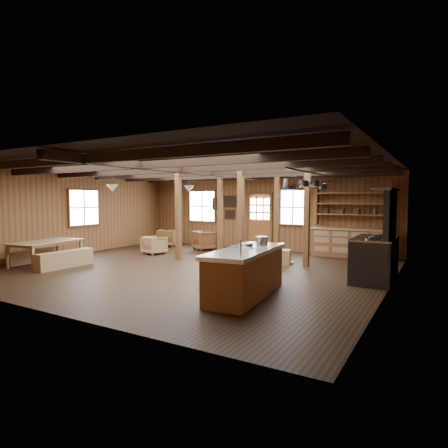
{
  "coord_description": "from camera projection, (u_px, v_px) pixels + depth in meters",
  "views": [
    {
      "loc": [
        5.93,
        -8.35,
        1.94
      ],
      "look_at": [
        0.51,
        0.91,
        1.19
      ],
      "focal_mm": 30.0,
      "sensor_mm": 36.0,
      "label": 1
    }
  ],
  "objects": [
    {
      "name": "commercial_range",
      "position": [
        377.0,
        252.0,
        8.68
      ],
      "size": [
        0.9,
        1.75,
        2.15
      ],
      "color": "#2B2B2D",
      "rests_on": "floor"
    },
    {
      "name": "window_back_left",
      "position": [
        202.0,
        206.0,
        15.35
      ],
      "size": [
        1.32,
        0.06,
        1.32
      ],
      "color": "white",
      "rests_on": "wall_back"
    },
    {
      "name": "room",
      "position": [
        191.0,
        218.0,
        10.21
      ],
      "size": [
        10.04,
        9.04,
        2.84
      ],
      "color": "black",
      "rests_on": "ground"
    },
    {
      "name": "armchair_c",
      "position": [
        154.0,
        245.0,
        12.92
      ],
      "size": [
        0.8,
        0.82,
        0.62
      ],
      "primitive_type": "imported",
      "rotation": [
        0.0,
        0.0,
        2.91
      ],
      "color": "olive",
      "rests_on": "floor"
    },
    {
      "name": "armchair_a",
      "position": [
        168.0,
        238.0,
        15.06
      ],
      "size": [
        0.95,
        0.96,
        0.68
      ],
      "primitive_type": "imported",
      "rotation": [
        0.0,
        0.0,
        3.52
      ],
      "color": "brown",
      "rests_on": "floor"
    },
    {
      "name": "bowl",
      "position": [
        248.0,
        244.0,
        7.86
      ],
      "size": [
        0.31,
        0.31,
        0.06
      ],
      "primitive_type": "imported",
      "rotation": [
        0.0,
        0.0,
        -0.25
      ],
      "color": "silver",
      "rests_on": "kitchen_island"
    },
    {
      "name": "pot_rack",
      "position": [
        308.0,
        184.0,
        8.8
      ],
      "size": [
        0.4,
        3.0,
        0.46
      ],
      "color": "#2B2B2D",
      "rests_on": "ceiling"
    },
    {
      "name": "ceiling_joists",
      "position": [
        195.0,
        171.0,
        10.28
      ],
      "size": [
        9.8,
        8.82,
        0.18
      ],
      "color": "black",
      "rests_on": "ceiling"
    },
    {
      "name": "window_back_right",
      "position": [
        293.0,
        207.0,
        13.39
      ],
      "size": [
        1.02,
        0.06,
        1.32
      ],
      "color": "white",
      "rests_on": "wall_back"
    },
    {
      "name": "armchair_b",
      "position": [
        205.0,
        240.0,
        13.95
      ],
      "size": [
        1.08,
        1.08,
        0.72
      ],
      "primitive_type": "imported",
      "rotation": [
        0.0,
        0.0,
        2.59
      ],
      "color": "brown",
      "rests_on": "floor"
    },
    {
      "name": "pendant_lamps",
      "position": [
        152.0,
        188.0,
        12.15
      ],
      "size": [
        1.86,
        2.36,
        0.66
      ],
      "color": "#2B2B2D",
      "rests_on": "ceiling"
    },
    {
      "name": "notice_boards",
      "position": [
        225.0,
        206.0,
        14.79
      ],
      "size": [
        1.08,
        0.03,
        0.9
      ],
      "color": "beige",
      "rests_on": "wall_back"
    },
    {
      "name": "counter_pot",
      "position": [
        262.0,
        240.0,
        8.15
      ],
      "size": [
        0.27,
        0.27,
        0.16
      ],
      "primitive_type": "cylinder",
      "color": "#AEB0B4",
      "rests_on": "kitchen_island"
    },
    {
      "name": "kitchen_island",
      "position": [
        246.0,
        272.0,
        7.38
      ],
      "size": [
        1.13,
        2.58,
        1.2
      ],
      "rotation": [
        0.0,
        0.0,
        0.1
      ],
      "color": "brown",
      "rests_on": "floor"
    },
    {
      "name": "window_left",
      "position": [
        84.0,
        208.0,
        13.13
      ],
      "size": [
        0.14,
        1.24,
        1.32
      ],
      "color": "white",
      "rests_on": "wall_back"
    },
    {
      "name": "bench_aisle",
      "position": [
        65.0,
        259.0,
        10.42
      ],
      "size": [
        0.32,
        1.68,
        0.46
      ],
      "primitive_type": "cube",
      "color": "brown",
      "rests_on": "floor"
    },
    {
      "name": "dining_table",
      "position": [
        47.0,
        253.0,
        10.81
      ],
      "size": [
        1.43,
        2.14,
        0.7
      ],
      "primitive_type": "imported",
      "rotation": [
        0.0,
        0.0,
        1.74
      ],
      "color": "olive",
      "rests_on": "floor"
    },
    {
      "name": "timber_posts",
      "position": [
        243.0,
        215.0,
        11.74
      ],
      "size": [
        3.95,
        2.35,
        2.8
      ],
      "color": "#4A2C15",
      "rests_on": "floor"
    },
    {
      "name": "step_stool",
      "position": [
        283.0,
        257.0,
        10.86
      ],
      "size": [
        0.56,
        0.46,
        0.44
      ],
      "primitive_type": "cube",
      "rotation": [
        0.0,
        0.0,
        0.24
      ],
      "color": "brown",
      "rests_on": "floor"
    },
    {
      "name": "back_door",
      "position": [
        260.0,
        226.0,
        14.08
      ],
      "size": [
        1.02,
        0.08,
        2.15
      ],
      "color": "brown",
      "rests_on": "floor"
    },
    {
      "name": "bench_wall",
      "position": [
        32.0,
        256.0,
        11.19
      ],
      "size": [
        0.27,
        1.45,
        0.4
      ],
      "primitive_type": "cube",
      "color": "brown",
      "rests_on": "floor"
    },
    {
      "name": "back_counter",
      "position": [
        352.0,
        239.0,
        12.18
      ],
      "size": [
        2.55,
        0.6,
        2.45
      ],
      "color": "brown",
      "rests_on": "floor"
    }
  ]
}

